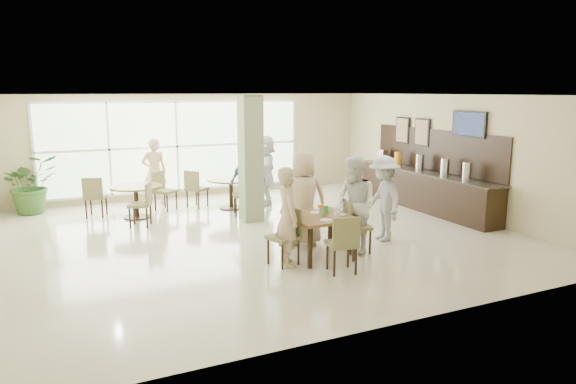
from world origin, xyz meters
name	(u,v)px	position (x,y,z in m)	size (l,w,h in m)	color
ground	(254,236)	(0.00, 0.00, 0.00)	(10.00, 10.00, 0.00)	beige
room_shell	(253,152)	(0.00, 0.00, 1.70)	(10.00, 10.00, 10.00)	white
window_bank	(177,147)	(-0.50, 4.46, 1.40)	(7.00, 0.04, 7.00)	silver
column	(251,159)	(0.40, 1.20, 1.40)	(0.45, 0.45, 2.80)	#63724F
main_table	(321,221)	(0.56, -1.78, 0.66)	(1.02, 1.02, 0.75)	brown
round_table_left	(136,193)	(-1.91, 2.55, 0.59)	(1.16, 1.16, 0.75)	brown
round_table_right	(231,185)	(0.38, 2.57, 0.59)	(1.19, 1.19, 0.75)	brown
chairs_main_table	(321,232)	(0.56, -1.79, 0.47)	(2.07, 2.12, 0.95)	brown
chairs_table_left	(134,197)	(-1.95, 2.61, 0.47)	(2.21, 1.90, 0.95)	brown
chairs_table_right	(230,189)	(0.39, 2.64, 0.47)	(2.05, 1.84, 0.95)	brown
tabletop_clutter	(324,212)	(0.62, -1.77, 0.81)	(0.81, 0.76, 0.21)	white
buffet_counter	(424,187)	(4.70, 0.51, 0.55)	(0.64, 4.70, 1.95)	black
wall_tv	(469,124)	(4.94, -0.60, 2.15)	(0.06, 1.00, 0.58)	black
framed_art_a	(422,132)	(4.95, 1.00, 1.85)	(0.05, 0.55, 0.70)	black
framed_art_b	(402,130)	(4.95, 1.80, 1.85)	(0.05, 0.55, 0.70)	black
potted_plant	(31,184)	(-4.11, 4.08, 0.70)	(1.26, 1.26, 1.40)	#325C24
teen_left	(288,217)	(-0.12, -1.90, 0.83)	(0.61, 0.40, 1.67)	tan
teen_far	(304,198)	(0.64, -0.94, 0.90)	(0.88, 0.48, 1.80)	tan
teen_right	(355,205)	(1.26, -1.76, 0.88)	(0.85, 0.66, 1.76)	white
teen_standing	(384,198)	(2.18, -1.34, 0.83)	(1.08, 0.62, 1.67)	#9D9D9F
adult_a	(248,181)	(0.49, 1.62, 0.82)	(0.96, 0.55, 1.64)	#3D71B7
adult_b	(265,170)	(1.33, 2.64, 0.89)	(1.66, 0.71, 1.79)	white
adult_standing	(154,172)	(-1.26, 3.79, 0.86)	(0.62, 0.41, 1.71)	tan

